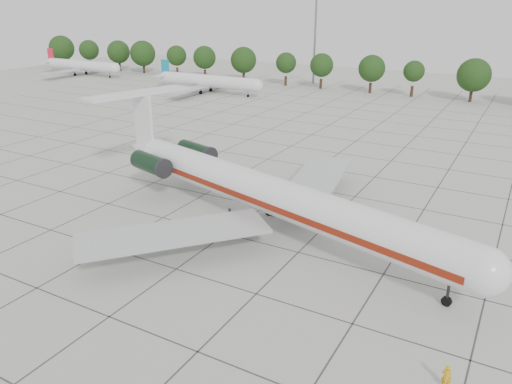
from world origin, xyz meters
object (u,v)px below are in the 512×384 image
main_airliner (255,189)px  ground_crew (446,377)px  bg_airliner_a (81,66)px  bg_airliner_b (208,81)px  floodlight_mast (315,29)px

main_airliner → ground_crew: (21.44, -14.72, -3.17)m
bg_airliner_a → main_airliner: bearing=-34.5°
bg_airliner_b → floodlight_mast: floodlight_mast is taller
bg_airliner_a → floodlight_mast: (67.92, 20.21, 11.37)m
bg_airliner_a → floodlight_mast: 71.77m
main_airliner → bg_airliner_b: bearing=143.8°
bg_airliner_b → ground_crew: bearing=-47.7°
bg_airliner_b → floodlight_mast: 33.59m
main_airliner → bg_airliner_b: main_airliner is taller
ground_crew → floodlight_mast: (-52.97, 103.34, 13.46)m
ground_crew → bg_airliner_a: size_ratio=0.06×
ground_crew → bg_airliner_b: (-69.67, 76.51, 2.09)m
ground_crew → bg_airliner_b: bg_airliner_b is taller
ground_crew → bg_airliner_a: (-120.88, 83.13, 2.09)m
ground_crew → floodlight_mast: floodlight_mast is taller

